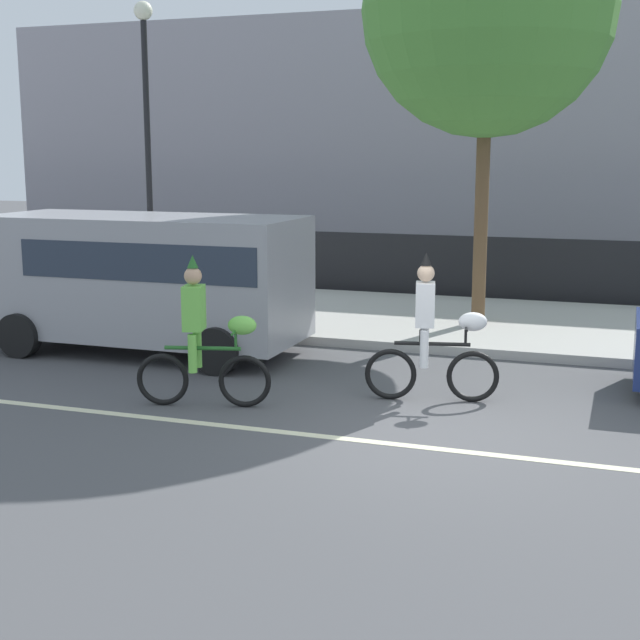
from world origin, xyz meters
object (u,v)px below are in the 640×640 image
at_px(parade_cyclist_lime, 204,341).
at_px(parade_cyclist_zebra, 433,337).
at_px(street_lamp_post, 147,109).
at_px(parked_van_grey, 150,273).

relative_size(parade_cyclist_lime, parade_cyclist_zebra, 1.00).
xyz_separation_m(parade_cyclist_lime, street_lamp_post, (-4.12, 5.96, 3.15)).
distance_m(parade_cyclist_lime, parade_cyclist_zebra, 2.91).
relative_size(parade_cyclist_zebra, parked_van_grey, 0.38).
xyz_separation_m(parade_cyclist_zebra, parked_van_grey, (-4.85, 1.33, 0.44)).
bearing_deg(parked_van_grey, parade_cyclist_zebra, -15.32).
height_order(parked_van_grey, street_lamp_post, street_lamp_post).
bearing_deg(parked_van_grey, street_lamp_post, 119.35).
bearing_deg(parade_cyclist_lime, parade_cyclist_zebra, 24.18).
bearing_deg(parade_cyclist_zebra, parked_van_grey, 164.68).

